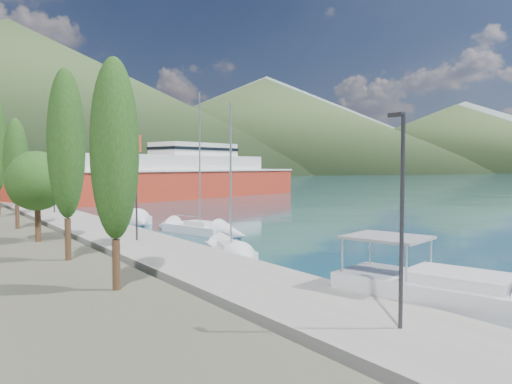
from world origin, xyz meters
TOP-DOWN VIEW (x-y plane):
  - ground at (0.00, 120.00)m, footprint 1400.00×1400.00m
  - quay at (-9.00, 26.00)m, footprint 5.00×88.00m
  - hills_far at (138.59, 618.73)m, footprint 1480.00×900.00m
  - hills_near at (98.04, 372.50)m, footprint 1010.00×520.00m
  - tree_row at (-14.02, 32.36)m, footprint 3.78×62.41m
  - lamp_posts at (-9.00, 14.52)m, footprint 0.15×42.94m
  - motor_cruiser at (-4.68, -6.31)m, footprint 5.15×9.96m
  - sailboat_near at (-5.48, 7.91)m, footprint 4.02×7.14m
  - sailboat_mid at (-1.18, 17.97)m, footprint 4.21×8.64m
  - sailboat_far at (-3.35, 28.73)m, footprint 3.57×7.93m
  - ferry at (15.12, 61.17)m, footprint 54.84×25.90m

SIDE VIEW (x-z plane):
  - ground at x=0.00m, z-range 0.00..0.00m
  - sailboat_near at x=-5.48m, z-range -4.65..5.19m
  - sailboat_mid at x=-1.18m, z-range -5.72..6.31m
  - sailboat_far at x=-3.35m, z-range -5.30..5.93m
  - quay at x=-9.00m, z-range 0.00..0.80m
  - motor_cruiser at x=-4.68m, z-range -1.18..2.35m
  - ferry at x=15.12m, z-range -2.09..8.59m
  - lamp_posts at x=-9.00m, z-range 1.05..7.11m
  - tree_row at x=-14.02m, z-range 0.17..11.16m
  - hills_near at x=98.04m, z-range -8.32..106.68m
  - hills_far at x=138.59m, z-range -12.61..167.39m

